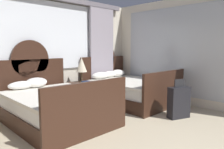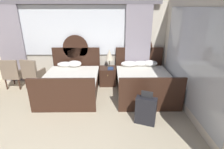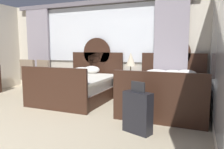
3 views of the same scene
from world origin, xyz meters
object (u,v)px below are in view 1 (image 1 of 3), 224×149
at_px(bed_near_window, 54,105).
at_px(book_on_nightstand, 87,82).
at_px(bed_near_mirror, 128,89).
at_px(suitcase_on_floor, 179,102).
at_px(nightstand_between_beds, 82,94).
at_px(table_lamp_on_nightstand, 82,65).

bearing_deg(bed_near_window, book_on_nightstand, 22.64).
distance_m(bed_near_mirror, suitcase_on_floor, 1.59).
distance_m(bed_near_window, book_on_nightstand, 1.32).
distance_m(bed_near_window, nightstand_between_beds, 1.25).
bearing_deg(nightstand_between_beds, table_lamp_on_nightstand, 43.94).
xyz_separation_m(bed_near_window, book_on_nightstand, (1.19, 0.50, 0.26)).
bearing_deg(suitcase_on_floor, book_on_nightstand, 110.58).
height_order(bed_near_window, book_on_nightstand, bed_near_window).
bearing_deg(nightstand_between_beds, bed_near_mirror, -28.51).
relative_size(bed_near_window, book_on_nightstand, 8.21).
bearing_deg(bed_near_window, table_lamp_on_nightstand, 29.72).
relative_size(bed_near_mirror, table_lamp_on_nightstand, 3.45).
relative_size(nightstand_between_beds, suitcase_on_floor, 0.73).
xyz_separation_m(bed_near_window, suitcase_on_floor, (1.96, -1.56, -0.02)).
bearing_deg(suitcase_on_floor, bed_near_mirror, 81.85).
xyz_separation_m(bed_near_mirror, book_on_nightstand, (-1.00, 0.49, 0.25)).
height_order(table_lamp_on_nightstand, book_on_nightstand, table_lamp_on_nightstand).
height_order(bed_near_mirror, book_on_nightstand, bed_near_mirror).
bearing_deg(table_lamp_on_nightstand, nightstand_between_beds, -136.06).
height_order(table_lamp_on_nightstand, suitcase_on_floor, table_lamp_on_nightstand).
bearing_deg(book_on_nightstand, suitcase_on_floor, -69.42).
bearing_deg(suitcase_on_floor, table_lamp_on_nightstand, 110.02).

